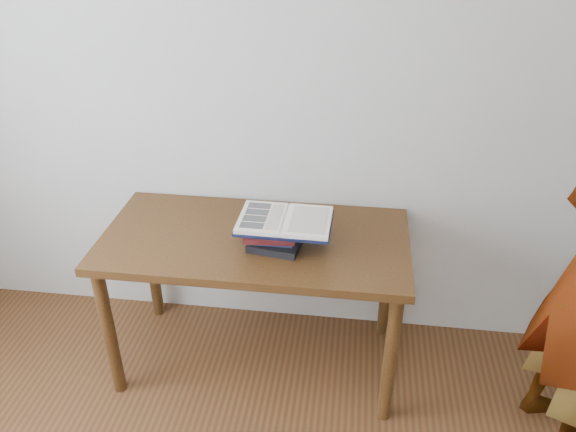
# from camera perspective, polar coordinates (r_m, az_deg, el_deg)

# --- Properties ---
(desk) EXTENTS (1.38, 0.69, 0.74)m
(desk) POSITION_cam_1_polar(r_m,az_deg,el_deg) (2.59, -3.33, -3.94)
(desk) COLOR #4B3012
(desk) RESTS_ON ground
(book_stack) EXTENTS (0.26, 0.19, 0.12)m
(book_stack) POSITION_cam_1_polar(r_m,az_deg,el_deg) (2.43, -1.67, -1.95)
(book_stack) COLOR black
(book_stack) RESTS_ON desk
(open_book) EXTENTS (0.40, 0.28, 0.03)m
(open_book) POSITION_cam_1_polar(r_m,az_deg,el_deg) (2.39, -0.31, -0.48)
(open_book) COLOR black
(open_book) RESTS_ON book_stack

